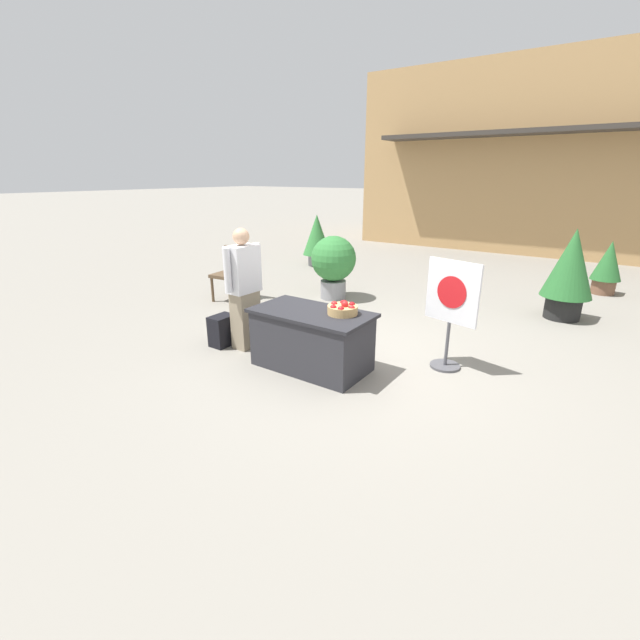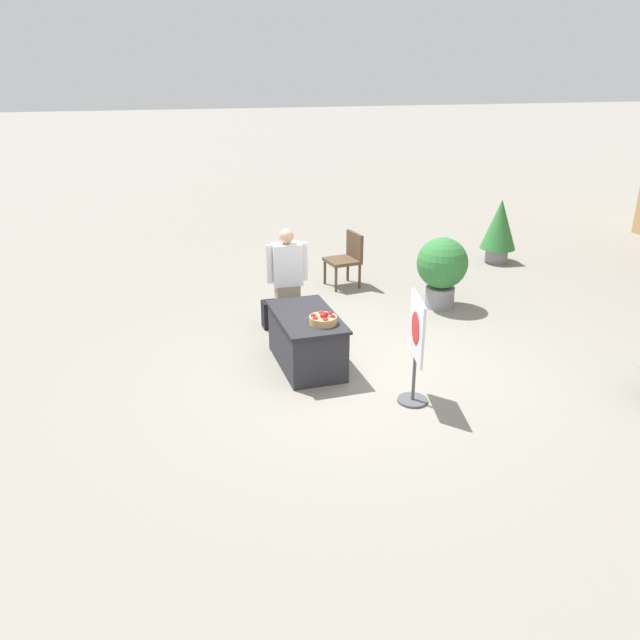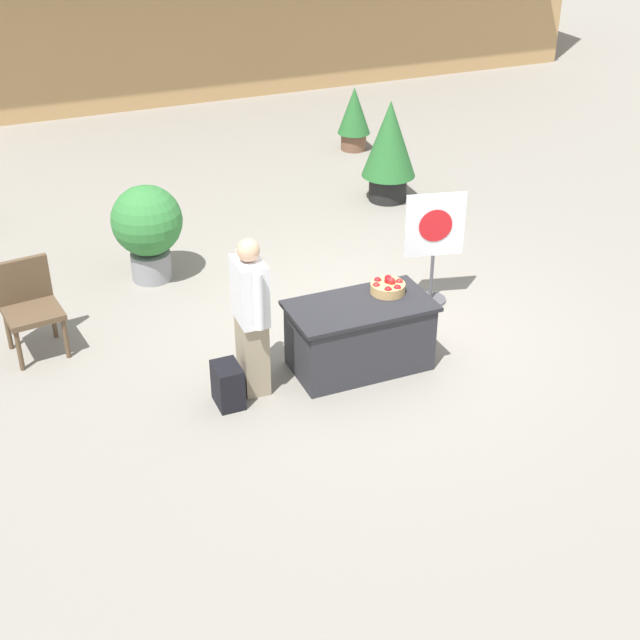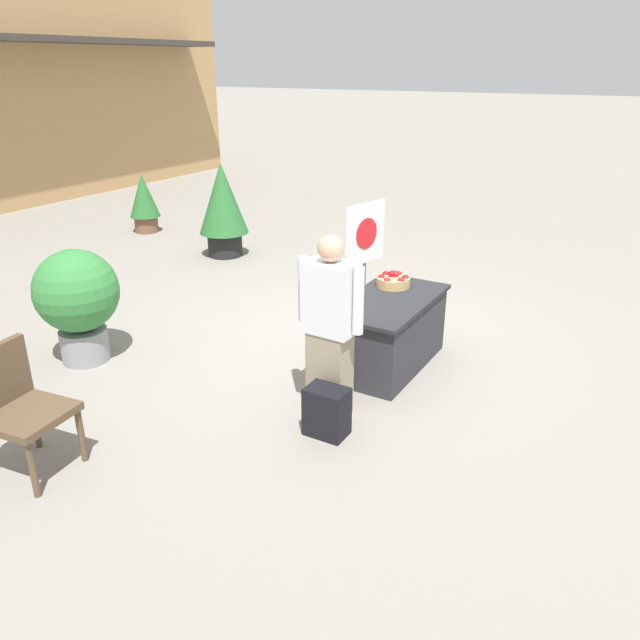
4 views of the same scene
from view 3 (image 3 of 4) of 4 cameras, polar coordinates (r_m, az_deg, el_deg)
The scene contains 10 objects.
ground_plane at distance 9.72m, azimuth 2.74°, elevation -0.44°, with size 120.00×120.00×0.00m, color gray.
display_table at distance 8.86m, azimuth 2.55°, elevation -0.99°, with size 1.42×0.77×0.71m.
apple_basket at distance 8.89m, azimuth 4.37°, elevation 2.13°, with size 0.35×0.35×0.16m.
person_visitor at distance 8.30m, azimuth -4.43°, elevation 0.25°, with size 0.27×0.61×1.60m.
backpack at distance 8.42m, azimuth -5.92°, elevation -4.16°, with size 0.24×0.34×0.42m.
poster_board at distance 9.97m, azimuth 7.31°, elevation 4.97°, with size 0.66×0.36×1.31m.
patio_chair at distance 9.52m, azimuth -18.12°, elevation 1.10°, with size 0.61×0.61×0.97m.
potted_plant_far_left at distance 14.84m, azimuth 2.20°, elevation 12.91°, with size 0.53×0.53×1.03m.
potted_plant_near_right at distance 10.61m, azimuth -10.99°, elevation 5.93°, with size 0.83×0.83×1.17m.
potted_plant_near_left at distance 12.72m, azimuth 4.46°, elevation 11.04°, with size 0.76×0.76×1.45m.
Camera 3 is at (-3.69, -7.52, 4.92)m, focal length 50.00 mm.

